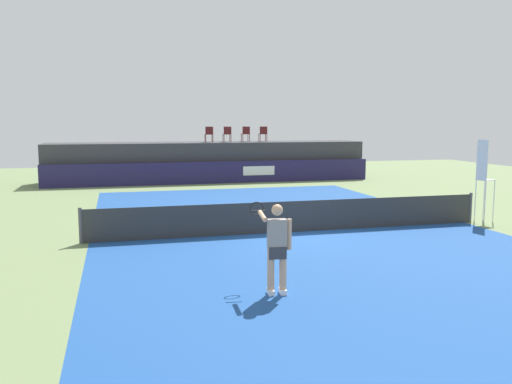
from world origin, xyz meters
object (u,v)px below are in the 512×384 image
spectator_chair_center (246,133)px  spectator_chair_right (263,133)px  net_post_far (470,208)px  tennis_player (276,246)px  umpire_chair (484,175)px  spectator_chair_far_left (209,134)px  spectator_chair_left (227,133)px  net_post_near (80,226)px

spectator_chair_center → spectator_chair_right: bearing=-14.3°
net_post_far → tennis_player: bearing=-146.8°
umpire_chair → spectator_chair_right: bearing=102.7°
spectator_chair_center → umpire_chair: spectator_chair_center is taller
tennis_player → spectator_chair_far_left: bearing=83.8°
spectator_chair_right → umpire_chair: 15.56m
spectator_chair_center → net_post_far: (3.97, -15.37, -2.19)m
net_post_far → spectator_chair_right: bearing=101.2°
spectator_chair_left → net_post_near: spectator_chair_left is taller
umpire_chair → net_post_near: size_ratio=2.76×
spectator_chair_far_left → tennis_player: 20.73m
spectator_chair_far_left → spectator_chair_right: bearing=2.3°
umpire_chair → spectator_chair_left: bearing=110.4°
spectator_chair_far_left → spectator_chair_center: same height
spectator_chair_right → tennis_player: 21.44m
spectator_chair_center → net_post_near: (-8.43, -15.37, -2.19)m
spectator_chair_far_left → spectator_chair_center: 2.27m
net_post_near → spectator_chair_center: bearing=61.3°
spectator_chair_center → spectator_chair_right: 1.02m
umpire_chair → net_post_near: bearing=179.9°
umpire_chair → net_post_far: umpire_chair is taller
spectator_chair_left → spectator_chair_center: same height
tennis_player → spectator_chair_left: bearing=80.9°
spectator_chair_left → spectator_chair_right: size_ratio=1.00×
spectator_chair_right → net_post_far: size_ratio=0.89×
umpire_chair → tennis_player: umpire_chair is taller
net_post_near → spectator_chair_left: bearing=64.2°
spectator_chair_center → tennis_player: spectator_chair_center is taller
spectator_chair_far_left → umpire_chair: size_ratio=0.32×
spectator_chair_far_left → net_post_near: bearing=-112.4°
spectator_chair_left → net_post_far: (5.16, -14.99, -2.19)m
spectator_chair_center → spectator_chair_right: (0.99, -0.25, 0.00)m
net_post_far → spectator_chair_left: bearing=109.0°
spectator_chair_center → net_post_near: size_ratio=0.89×
spectator_chair_right → tennis_player: bearing=-104.8°
spectator_chair_center → tennis_player: bearing=-102.1°
net_post_near → tennis_player: (3.94, -5.54, 0.46)m
spectator_chair_far_left → net_post_near: (-6.18, -14.99, -2.19)m
net_post_near → tennis_player: bearing=-54.6°
spectator_chair_right → spectator_chair_far_left: bearing=-177.7°
net_post_far → tennis_player: tennis_player is taller
tennis_player → net_post_near: bearing=125.4°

